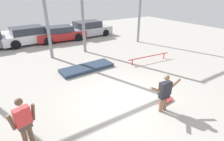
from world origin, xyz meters
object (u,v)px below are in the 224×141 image
object	(u,v)px
skateboarder	(165,92)
grind_rail	(149,57)
parked_car_white	(30,35)
manual_pad	(87,68)
skateboard	(166,101)
bystander	(24,121)
parked_car_silver	(89,29)
parked_car_red	(61,34)

from	to	relation	value
skateboarder	grind_rail	xyz separation A→B (m)	(2.97, 3.89, -0.49)
skateboarder	parked_car_white	size ratio (longest dim) A/B	0.33
manual_pad	grind_rail	size ratio (longest dim) A/B	1.00
skateboard	bystander	distance (m)	5.04
parked_car_silver	skateboard	bearing A→B (deg)	-104.30
parked_car_white	parked_car_red	xyz separation A→B (m)	(2.40, -0.42, -0.07)
manual_pad	grind_rail	world-z (taller)	grind_rail
bystander	skateboard	bearing A→B (deg)	156.52
parked_car_white	parked_car_silver	bearing A→B (deg)	-7.51
grind_rail	bystander	xyz separation A→B (m)	(-7.41, -2.91, 0.54)
manual_pad	bystander	distance (m)	5.41
parked_car_red	bystander	bearing A→B (deg)	-108.91
parked_car_red	parked_car_silver	xyz separation A→B (m)	(2.79, 0.19, 0.07)
skateboard	parked_car_silver	distance (m)	11.86
manual_pad	skateboarder	bearing A→B (deg)	-80.91
skateboarder	manual_pad	world-z (taller)	skateboarder
parked_car_silver	bystander	distance (m)	13.05
manual_pad	parked_car_red	bearing A→B (deg)	84.20
grind_rail	parked_car_white	world-z (taller)	parked_car_white
skateboard	parked_car_white	xyz separation A→B (m)	(-2.99, 11.87, 0.62)
skateboarder	skateboard	world-z (taller)	skateboarder
skateboard	parked_car_silver	size ratio (longest dim) A/B	0.18
skateboarder	bystander	world-z (taller)	bystander
skateboarder	parked_car_red	world-z (taller)	skateboarder
grind_rail	parked_car_silver	size ratio (longest dim) A/B	0.69
skateboard	grind_rail	xyz separation A→B (m)	(2.48, 3.63, 0.24)
bystander	grind_rail	bearing A→B (deg)	-173.80
parked_car_white	parked_car_silver	xyz separation A→B (m)	(5.19, -0.24, 0.00)
manual_pad	parked_car_white	world-z (taller)	parked_car_white
parked_car_red	grind_rail	bearing A→B (deg)	-65.51
skateboarder	bystander	bearing A→B (deg)	172.04
grind_rail	parked_car_silver	world-z (taller)	parked_car_silver
skateboarder	skateboard	distance (m)	0.92
manual_pad	parked_car_red	world-z (taller)	parked_car_red
skateboarder	parked_car_silver	world-z (taller)	skateboarder
parked_car_white	parked_car_silver	distance (m)	5.20
skateboarder	parked_car_silver	bearing A→B (deg)	81.63
manual_pad	parked_car_silver	world-z (taller)	parked_car_silver
skateboarder	parked_car_white	world-z (taller)	skateboarder
grind_rail	parked_car_red	xyz separation A→B (m)	(-3.06, 7.82, 0.31)
grind_rail	parked_car_silver	bearing A→B (deg)	91.90
skateboard	bystander	xyz separation A→B (m)	(-4.93, 0.71, 0.79)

